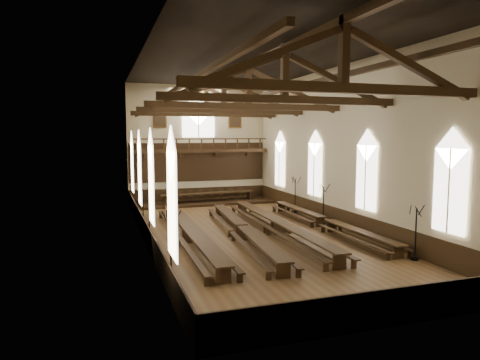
# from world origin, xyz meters

# --- Properties ---
(ground) EXTENTS (26.00, 26.00, 0.00)m
(ground) POSITION_xyz_m (0.00, 0.00, 0.00)
(ground) COLOR brown
(ground) RESTS_ON ground
(room_walls) EXTENTS (26.00, 26.00, 26.00)m
(room_walls) POSITION_xyz_m (0.00, 0.00, 6.46)
(room_walls) COLOR #B9AC8B
(room_walls) RESTS_ON ground
(wainscot_band) EXTENTS (12.00, 26.00, 1.20)m
(wainscot_band) POSITION_xyz_m (0.00, 0.00, 0.60)
(wainscot_band) COLOR black
(wainscot_band) RESTS_ON ground
(side_windows) EXTENTS (11.85, 19.80, 4.50)m
(side_windows) POSITION_xyz_m (-0.00, -0.00, 3.74)
(side_windows) COLOR white
(side_windows) RESTS_ON room_walls
(end_window) EXTENTS (2.80, 0.12, 3.80)m
(end_window) POSITION_xyz_m (0.00, 12.90, 7.22)
(end_window) COLOR silver
(end_window) RESTS_ON room_walls
(minstrels_gallery) EXTENTS (11.80, 1.24, 3.70)m
(minstrels_gallery) POSITION_xyz_m (0.00, 12.66, 3.91)
(minstrels_gallery) COLOR #342110
(minstrels_gallery) RESTS_ON room_walls
(portraits) EXTENTS (7.75, 0.09, 1.45)m
(portraits) POSITION_xyz_m (0.00, 12.90, 7.10)
(portraits) COLOR brown
(portraits) RESTS_ON room_walls
(roof_trusses) EXTENTS (11.70, 25.70, 2.80)m
(roof_trusses) POSITION_xyz_m (0.00, -0.00, 8.22)
(roof_trusses) COLOR #342110
(roof_trusses) RESTS_ON room_walls
(refectory_row_a) EXTENTS (1.71, 14.82, 0.79)m
(refectory_row_a) POSITION_xyz_m (-3.67, -0.77, 0.58)
(refectory_row_a) COLOR #342110
(refectory_row_a) RESTS_ON ground
(refectory_row_b) EXTENTS (2.15, 14.63, 0.76)m
(refectory_row_b) POSITION_xyz_m (-0.67, -1.05, 0.56)
(refectory_row_b) COLOR #342110
(refectory_row_b) RESTS_ON ground
(refectory_row_c) EXTENTS (1.84, 15.01, 0.81)m
(refectory_row_c) POSITION_xyz_m (1.65, -0.56, 0.59)
(refectory_row_c) COLOR #342110
(refectory_row_c) RESTS_ON ground
(refectory_row_d) EXTENTS (1.47, 14.00, 0.71)m
(refectory_row_d) POSITION_xyz_m (4.90, -0.46, 0.52)
(refectory_row_d) COLOR #342110
(refectory_row_d) RESTS_ON ground
(dais) EXTENTS (11.40, 2.92, 0.19)m
(dais) POSITION_xyz_m (0.46, 11.40, 0.10)
(dais) COLOR black
(dais) RESTS_ON ground
(high_table) EXTENTS (8.08, 1.64, 0.75)m
(high_table) POSITION_xyz_m (0.46, 11.40, 0.83)
(high_table) COLOR #342110
(high_table) RESTS_ON dais
(high_chairs) EXTENTS (6.74, 0.44, 0.93)m
(high_chairs) POSITION_xyz_m (0.46, 12.18, 0.70)
(high_chairs) COLOR #342110
(high_chairs) RESTS_ON dais
(candelabrum_left_near) EXTENTS (0.80, 0.81, 2.72)m
(candelabrum_left_near) POSITION_xyz_m (-5.55, -6.31, 0.83)
(candelabrum_left_near) COLOR black
(candelabrum_left_near) RESTS_ON ground
(candelabrum_left_mid) EXTENTS (0.67, 0.72, 2.36)m
(candelabrum_left_mid) POSITION_xyz_m (-5.55, 1.44, 0.72)
(candelabrum_left_mid) COLOR black
(candelabrum_left_mid) RESTS_ON ground
(candelabrum_left_far) EXTENTS (0.66, 0.74, 2.41)m
(candelabrum_left_far) POSITION_xyz_m (-5.55, 5.16, 0.73)
(candelabrum_left_far) COLOR black
(candelabrum_left_far) RESTS_ON ground
(candelabrum_right_near) EXTENTS (0.70, 0.79, 2.57)m
(candelabrum_right_near) POSITION_xyz_m (5.55, -7.49, 0.78)
(candelabrum_right_near) COLOR black
(candelabrum_right_near) RESTS_ON ground
(candelabrum_right_mid) EXTENTS (0.72, 0.80, 2.61)m
(candelabrum_right_mid) POSITION_xyz_m (5.55, 1.05, 0.79)
(candelabrum_right_mid) COLOR black
(candelabrum_right_mid) RESTS_ON ground
(candelabrum_right_far) EXTENTS (0.81, 0.79, 2.71)m
(candelabrum_right_far) POSITION_xyz_m (5.55, 5.28, 0.82)
(candelabrum_right_far) COLOR black
(candelabrum_right_far) RESTS_ON ground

